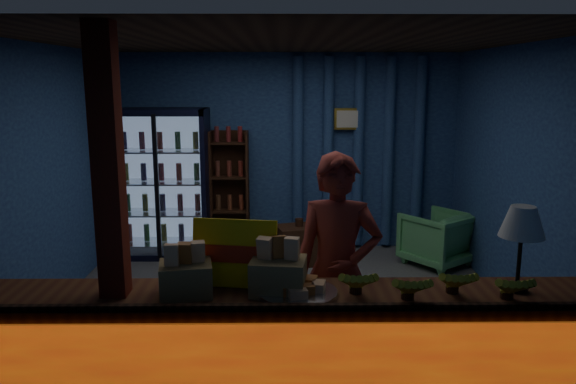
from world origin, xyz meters
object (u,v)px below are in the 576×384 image
pastry_tray (297,290)px  shopkeeper (337,272)px  green_chair (437,238)px  table_lamp (522,225)px

pastry_tray → shopkeeper: bearing=62.8°
green_chair → pastry_tray: size_ratio=1.46×
shopkeeper → green_chair: shopkeeper is taller
table_lamp → shopkeeper: bearing=153.3°
green_chair → shopkeeper: bearing=24.1°
pastry_tray → table_lamp: size_ratio=0.91×
pastry_tray → table_lamp: (1.39, 0.05, 0.40)m
shopkeeper → green_chair: size_ratio=2.40×
shopkeeper → pastry_tray: shopkeeper is taller
green_chair → pastry_tray: bearing=24.4°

